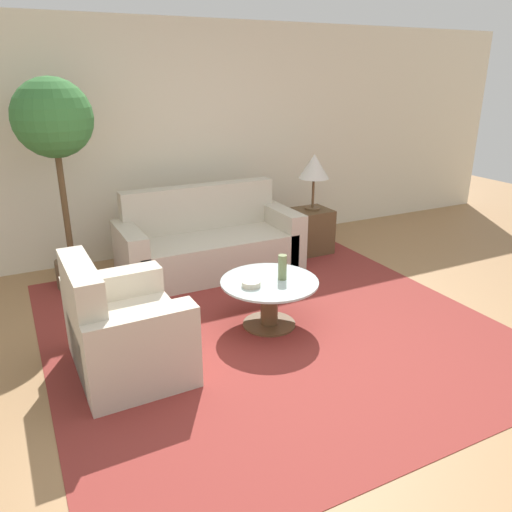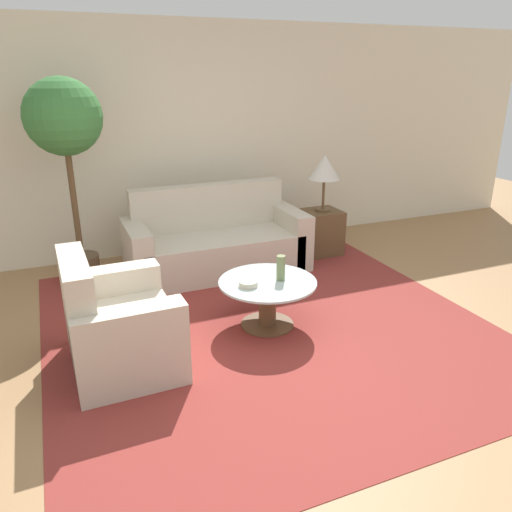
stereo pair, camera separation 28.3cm
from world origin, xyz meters
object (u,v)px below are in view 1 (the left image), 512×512
object	(u,v)px
vase	(282,267)
sofa_main	(208,245)
potted_plant	(55,133)
bowl	(251,284)
armchair	(120,334)
table_lamp	(314,167)
coffee_table	(269,297)

from	to	relation	value
vase	sofa_main	bearing A→B (deg)	94.02
potted_plant	bowl	distance (m)	2.31
armchair	potted_plant	distance (m)	2.13
vase	bowl	world-z (taller)	vase
table_lamp	armchair	bearing A→B (deg)	-149.52
table_lamp	coffee_table	bearing A→B (deg)	-133.19
coffee_table	vase	world-z (taller)	vase
sofa_main	bowl	size ratio (longest dim) A/B	12.39
coffee_table	vase	size ratio (longest dim) A/B	3.83
coffee_table	potted_plant	bearing A→B (deg)	130.04
armchair	vase	size ratio (longest dim) A/B	4.61
vase	bowl	bearing A→B (deg)	-176.69
sofa_main	vase	distance (m)	1.46
vase	bowl	xyz separation A→B (m)	(-0.30, -0.02, -0.08)
vase	bowl	size ratio (longest dim) A/B	1.39
table_lamp	bowl	world-z (taller)	table_lamp
armchair	coffee_table	world-z (taller)	armchair
table_lamp	potted_plant	bearing A→B (deg)	175.73
armchair	vase	bearing A→B (deg)	-87.33
armchair	coffee_table	bearing A→B (deg)	-86.17
armchair	bowl	distance (m)	1.10
sofa_main	coffee_table	bearing A→B (deg)	-90.40
bowl	potted_plant	bearing A→B (deg)	125.34
armchair	vase	xyz separation A→B (m)	(1.38, 0.09, 0.23)
sofa_main	vase	bearing A→B (deg)	-85.98
table_lamp	potted_plant	distance (m)	2.75
table_lamp	vase	world-z (taller)	table_lamp
table_lamp	bowl	bearing A→B (deg)	-136.25
sofa_main	bowl	xyz separation A→B (m)	(-0.20, -1.45, 0.15)
sofa_main	armchair	size ratio (longest dim) A/B	1.93
potted_plant	table_lamp	bearing A→B (deg)	-4.27
coffee_table	vase	xyz separation A→B (m)	(0.11, -0.02, 0.25)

